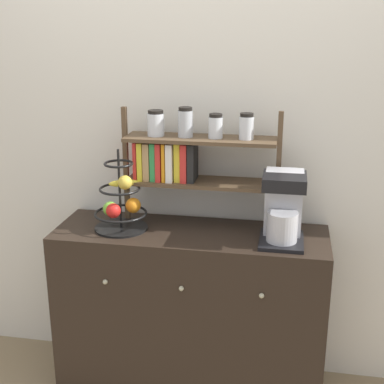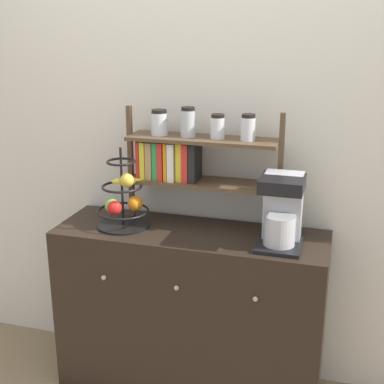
% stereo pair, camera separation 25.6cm
% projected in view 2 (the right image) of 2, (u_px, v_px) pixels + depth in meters
% --- Properties ---
extents(wall_back, '(7.00, 0.05, 2.60)m').
position_uv_depth(wall_back, '(205.00, 138.00, 2.74)').
color(wall_back, silver).
rests_on(wall_back, ground_plane).
extents(sideboard, '(1.35, 0.46, 0.88)m').
position_uv_depth(sideboard, '(190.00, 311.00, 2.76)').
color(sideboard, black).
rests_on(sideboard, ground_plane).
extents(coffee_maker, '(0.20, 0.25, 0.33)m').
position_uv_depth(coffee_maker, '(282.00, 210.00, 2.43)').
color(coffee_maker, black).
rests_on(coffee_maker, sideboard).
extents(fruit_stand, '(0.26, 0.26, 0.41)m').
position_uv_depth(fruit_stand, '(123.00, 202.00, 2.65)').
color(fruit_stand, black).
rests_on(fruit_stand, sideboard).
extents(shelf_hutch, '(0.79, 0.20, 0.60)m').
position_uv_depth(shelf_hutch, '(186.00, 155.00, 2.63)').
color(shelf_hutch, brown).
rests_on(shelf_hutch, sideboard).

